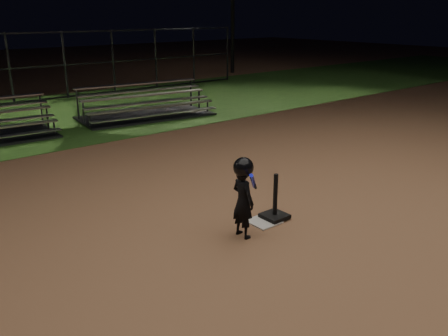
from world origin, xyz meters
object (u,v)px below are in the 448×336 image
home_plate (264,222)px  bleacher_right (146,111)px  batting_tee (275,210)px  child_batter (243,195)px

home_plate → bleacher_right: bearing=72.3°
batting_tee → bleacher_right: 8.39m
home_plate → batting_tee: batting_tee is taller
batting_tee → child_batter: (-0.80, -0.13, 0.49)m
batting_tee → child_batter: bearing=-171.0°
home_plate → batting_tee: (0.22, -0.02, 0.15)m
home_plate → bleacher_right: size_ratio=0.11×
child_batter → batting_tee: bearing=-82.1°
child_batter → bleacher_right: bearing=-22.1°
child_batter → bleacher_right: (3.13, 8.18, -0.44)m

